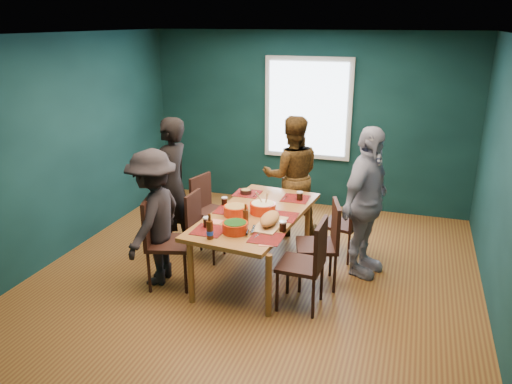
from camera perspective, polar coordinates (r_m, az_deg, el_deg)
room at (r=5.73m, az=1.12°, el=4.26°), size 5.01×5.01×2.71m
dining_table at (r=5.76m, az=-0.02°, el=-3.09°), size 1.14×2.00×0.73m
chair_left_far at (r=6.62m, az=-5.64°, el=-1.39°), size 0.50×0.50×0.91m
chair_left_mid at (r=6.20m, az=-6.38°, el=-3.26°), size 0.39×0.39×0.84m
chair_left_near at (r=5.60m, az=-10.86°, el=-4.82°), size 0.57×0.57×1.03m
chair_right_far at (r=6.22m, az=10.46°, el=-3.04°), size 0.48×0.48×0.90m
chair_right_mid at (r=5.55m, az=7.94°, el=-5.22°), size 0.55×0.55×0.98m
chair_right_near at (r=5.10m, az=6.15°, el=-7.52°), size 0.45×0.45×0.97m
person_far_left at (r=6.37m, az=-9.64°, el=0.78°), size 0.49×0.68×1.73m
person_back at (r=6.81m, az=4.11°, el=1.87°), size 0.97×0.86×1.65m
person_right at (r=5.78m, az=12.44°, el=-1.19°), size 0.72×1.11×1.75m
person_near_left at (r=5.62m, az=-11.60°, el=-2.89°), size 0.62×1.02×1.54m
bowl_salad at (r=5.67m, az=-2.33°, el=-2.08°), size 0.28×0.28×0.12m
bowl_dumpling at (r=5.73m, az=0.78°, el=-1.77°), size 0.30×0.30×0.28m
bowl_herbs at (r=5.21m, az=-2.40°, el=-4.01°), size 0.27×0.27×0.12m
cutting_board at (r=5.38m, az=1.58°, el=-3.22°), size 0.32×0.64×0.14m
small_bowl at (r=6.36m, az=-1.16°, el=0.05°), size 0.14×0.14×0.06m
beer_bottle_a at (r=5.08m, az=-5.30°, el=-4.32°), size 0.07×0.07×0.27m
beer_bottle_b at (r=5.39m, az=-1.19°, el=-2.85°), size 0.06×0.06×0.24m
cola_glass_a at (r=5.37m, az=-5.63°, el=-3.39°), size 0.08×0.08×0.11m
cola_glass_b at (r=5.25m, az=3.09°, el=-3.87°), size 0.08×0.08×0.11m
cola_glass_c at (r=6.15m, az=5.02°, el=-0.41°), size 0.08×0.08×0.11m
cola_glass_d at (r=5.98m, az=-3.63°, el=-1.01°), size 0.07×0.07×0.10m
napkin_a at (r=5.69m, az=3.38°, el=-2.65°), size 0.17×0.17×0.00m
napkin_b at (r=5.52m, az=-4.58°, el=-3.39°), size 0.13×0.13×0.00m
napkin_c at (r=4.99m, az=1.20°, el=-5.87°), size 0.18×0.18×0.00m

